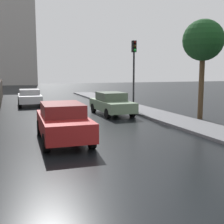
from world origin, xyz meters
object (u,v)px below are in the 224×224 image
(car_red_near_kerb, at_px, (63,121))
(street_tree_far, at_px, (203,41))
(car_green_mid_road, at_px, (112,103))
(car_white_far_ahead, at_px, (30,97))
(traffic_light, at_px, (134,63))

(car_red_near_kerb, bearing_deg, street_tree_far, -160.46)
(car_red_near_kerb, xyz_separation_m, car_green_mid_road, (4.20, 5.99, -0.07))
(car_white_far_ahead, bearing_deg, traffic_light, 136.25)
(car_white_far_ahead, distance_m, traffic_light, 9.31)
(car_green_mid_road, bearing_deg, traffic_light, 14.13)
(car_green_mid_road, distance_m, car_white_far_ahead, 8.19)
(car_red_near_kerb, distance_m, car_green_mid_road, 7.31)
(car_green_mid_road, relative_size, traffic_light, 0.92)
(car_green_mid_road, relative_size, car_white_far_ahead, 1.11)
(car_white_far_ahead, bearing_deg, car_red_near_kerb, 92.91)
(car_red_near_kerb, height_order, traffic_light, traffic_light)
(car_white_far_ahead, relative_size, traffic_light, 0.83)
(car_green_mid_road, xyz_separation_m, car_white_far_ahead, (-4.59, 6.78, -0.03))
(car_red_near_kerb, height_order, street_tree_far, street_tree_far)
(car_green_mid_road, xyz_separation_m, street_tree_far, (4.35, -3.25, 3.72))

